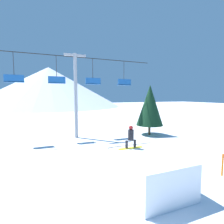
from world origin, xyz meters
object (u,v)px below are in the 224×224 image
at_px(snowboarder, 131,137).
at_px(trail_marker, 223,164).
at_px(pine_tree_near, 150,105).
at_px(snow_ramp, 148,172).

height_order(snowboarder, trail_marker, snowboarder).
xyz_separation_m(snowboarder, pine_tree_near, (7.81, 9.46, 1.22)).
xyz_separation_m(snow_ramp, pine_tree_near, (7.49, 10.80, 2.79)).
distance_m(snow_ramp, pine_tree_near, 13.44).
distance_m(snow_ramp, trail_marker, 5.01).
relative_size(snow_ramp, trail_marker, 2.90).
xyz_separation_m(snow_ramp, trail_marker, (4.98, -0.52, -0.17)).
xyz_separation_m(snowboarder, trail_marker, (5.30, -1.86, -1.74)).
xyz_separation_m(snow_ramp, snowboarder, (-0.32, 1.34, 1.57)).
height_order(snowboarder, pine_tree_near, pine_tree_near).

